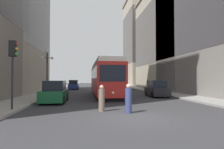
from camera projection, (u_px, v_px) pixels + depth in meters
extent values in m
plane|color=#303033|center=(137.00, 118.00, 9.78)|extent=(200.00, 200.00, 0.00)
cube|color=gray|center=(65.00, 87.00, 48.50)|extent=(3.08, 120.00, 0.15)
cube|color=gray|center=(129.00, 87.00, 50.45)|extent=(3.08, 120.00, 0.15)
cube|color=black|center=(104.00, 94.00, 23.22)|extent=(2.42, 12.83, 0.35)
cube|color=red|center=(104.00, 80.00, 23.27)|extent=(2.83, 13.95, 3.10)
cube|color=black|center=(104.00, 74.00, 23.28)|extent=(2.85, 13.39, 1.08)
cube|color=silver|center=(104.00, 65.00, 23.31)|extent=(2.61, 13.66, 0.44)
cube|color=black|center=(113.00, 73.00, 16.41)|extent=(2.21, 0.12, 1.40)
sphere|color=#F2EACC|center=(113.00, 93.00, 16.30)|extent=(0.24, 0.24, 0.24)
cube|color=black|center=(114.00, 88.00, 42.04)|extent=(2.42, 11.40, 0.35)
cube|color=#B7B7BA|center=(114.00, 80.00, 42.08)|extent=(2.82, 12.40, 3.10)
cube|color=black|center=(114.00, 77.00, 42.10)|extent=(2.84, 11.90, 1.30)
cube|color=black|center=(118.00, 78.00, 35.97)|extent=(2.31, 0.13, 1.71)
cylinder|color=black|center=(68.00, 88.00, 36.70)|extent=(0.19, 0.64, 0.64)
cylinder|color=black|center=(70.00, 88.00, 39.32)|extent=(0.19, 0.64, 0.64)
cylinder|color=black|center=(78.00, 88.00, 36.89)|extent=(0.19, 0.64, 0.64)
cylinder|color=black|center=(78.00, 87.00, 39.50)|extent=(0.19, 0.64, 0.64)
cube|color=navy|center=(74.00, 86.00, 38.11)|extent=(1.85, 4.27, 0.84)
cube|color=black|center=(74.00, 82.00, 38.24)|extent=(1.61, 2.36, 0.80)
cylinder|color=black|center=(40.00, 100.00, 14.99)|extent=(0.18, 0.64, 0.64)
cylinder|color=black|center=(48.00, 97.00, 17.89)|extent=(0.18, 0.64, 0.64)
cylinder|color=black|center=(63.00, 100.00, 15.20)|extent=(0.18, 0.64, 0.64)
cylinder|color=black|center=(67.00, 97.00, 18.10)|extent=(0.18, 0.64, 0.64)
cube|color=#14512D|center=(55.00, 95.00, 16.55)|extent=(1.81, 4.73, 0.84)
cube|color=black|center=(55.00, 85.00, 16.69)|extent=(1.59, 2.60, 0.80)
cylinder|color=black|center=(160.00, 93.00, 23.31)|extent=(0.22, 0.65, 0.64)
cylinder|color=black|center=(168.00, 95.00, 20.65)|extent=(0.22, 0.65, 0.64)
cylinder|color=black|center=(146.00, 93.00, 23.20)|extent=(0.22, 0.65, 0.64)
cylinder|color=black|center=(152.00, 95.00, 20.54)|extent=(0.22, 0.65, 0.64)
cube|color=black|center=(157.00, 91.00, 21.93)|extent=(2.05, 4.40, 0.84)
cube|color=black|center=(157.00, 84.00, 21.85)|extent=(1.72, 2.45, 0.80)
cylinder|color=#6B5B4C|center=(102.00, 100.00, 11.86)|extent=(0.35, 0.35, 1.35)
sphere|color=tan|center=(102.00, 87.00, 11.88)|extent=(0.24, 0.24, 0.24)
cylinder|color=navy|center=(128.00, 101.00, 11.24)|extent=(0.37, 0.37, 1.42)
sphere|color=tan|center=(128.00, 86.00, 11.26)|extent=(0.25, 0.25, 0.25)
cylinder|color=#232328|center=(12.00, 75.00, 11.68)|extent=(0.12, 0.12, 4.08)
cube|color=black|center=(13.00, 49.00, 11.72)|extent=(0.36, 0.36, 0.95)
sphere|color=red|center=(16.00, 44.00, 11.76)|extent=(0.18, 0.18, 0.18)
sphere|color=gold|center=(16.00, 49.00, 11.75)|extent=(0.18, 0.18, 0.18)
sphere|color=green|center=(16.00, 54.00, 11.74)|extent=(0.18, 0.18, 0.18)
cylinder|color=#333338|center=(47.00, 74.00, 22.57)|extent=(0.16, 0.16, 4.83)
sphere|color=white|center=(47.00, 51.00, 22.63)|extent=(0.36, 0.36, 0.36)
sphere|color=white|center=(42.00, 58.00, 22.55)|extent=(0.31, 0.31, 0.31)
sphere|color=white|center=(52.00, 58.00, 22.68)|extent=(0.31, 0.31, 0.31)
cube|color=#333338|center=(47.00, 58.00, 22.61)|extent=(1.10, 0.06, 0.06)
cube|color=gray|center=(183.00, 39.00, 39.47)|extent=(13.77, 22.43, 19.98)
cube|color=#494440|center=(183.00, 34.00, 39.49)|extent=(13.81, 22.47, 11.99)
cube|color=gray|center=(146.00, 43.00, 61.19)|extent=(12.08, 14.27, 26.28)
cube|color=#494440|center=(146.00, 39.00, 61.23)|extent=(12.12, 14.31, 15.77)
cube|color=gray|center=(146.00, 1.00, 61.54)|extent=(12.68, 14.87, 0.50)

